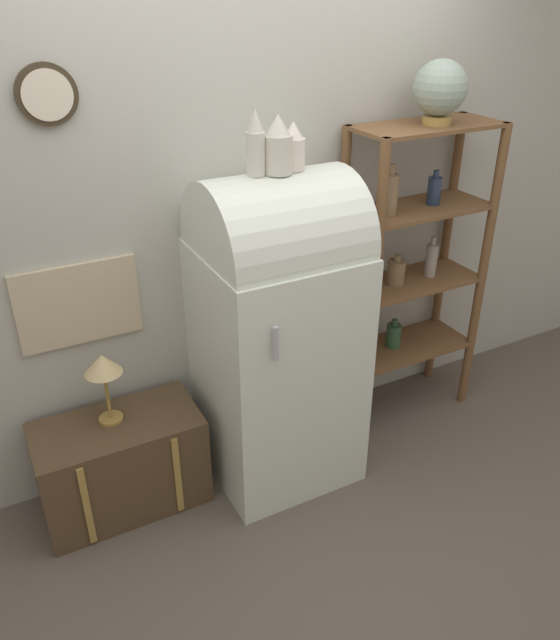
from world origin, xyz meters
name	(u,v)px	position (x,y,z in m)	size (l,w,h in m)	color
ground_plane	(298,488)	(0.00, 0.00, 0.00)	(12.00, 12.00, 0.00)	#60564C
wall_back	(241,197)	(-0.01, 0.57, 1.35)	(7.00, 0.09, 2.70)	#B7B7AD
refrigerator	(277,329)	(0.00, 0.22, 0.81)	(0.68, 0.68, 1.55)	silver
suitcase_trunk	(122,464)	(-0.79, 0.31, 0.24)	(0.75, 0.40, 0.47)	brown
shelf_unit	(412,260)	(0.88, 0.35, 0.94)	(0.77, 0.36, 1.65)	brown
globe	(440,89)	(0.91, 0.32, 1.81)	(0.25, 0.25, 0.29)	#AD8942
vase_left	(256,145)	(-0.09, 0.23, 1.67)	(0.08, 0.08, 0.27)	beige
vase_center	(278,146)	(0.00, 0.21, 1.66)	(0.12, 0.12, 0.24)	beige
vase_right	(293,147)	(0.08, 0.24, 1.64)	(0.10, 0.10, 0.20)	silver
desk_lamp	(103,369)	(-0.79, 0.35, 0.75)	(0.17, 0.17, 0.35)	#AD8942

